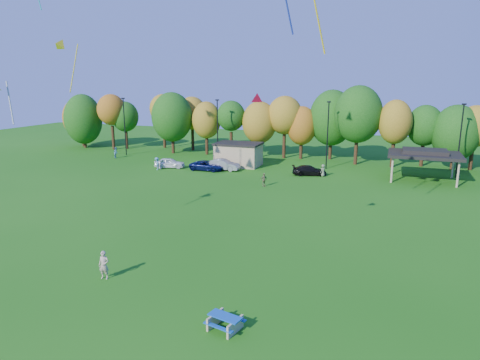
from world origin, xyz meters
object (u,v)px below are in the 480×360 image
(kite_flyer, at_px, (104,265))
(car_c, at_px, (207,166))
(picnic_table, at_px, (225,321))
(car_d, at_px, (309,170))
(car_a, at_px, (170,163))
(car_b, at_px, (223,165))

(kite_flyer, distance_m, car_c, 32.26)
(picnic_table, bearing_deg, kite_flyer, 177.15)
(car_c, relative_size, car_d, 1.08)
(kite_flyer, relative_size, car_d, 0.41)
(car_c, bearing_deg, car_a, 92.27)
(car_a, bearing_deg, car_d, -99.92)
(picnic_table, bearing_deg, car_d, 107.42)
(picnic_table, height_order, car_c, car_c)
(picnic_table, height_order, kite_flyer, kite_flyer)
(car_b, bearing_deg, car_c, 111.73)
(car_b, distance_m, car_c, 2.15)
(picnic_table, relative_size, car_a, 0.47)
(picnic_table, distance_m, car_d, 35.77)
(picnic_table, xyz_separation_m, car_b, (-14.23, 34.83, 0.33))
(kite_flyer, xyz_separation_m, car_b, (-5.30, 32.29, -0.14))
(car_b, bearing_deg, picnic_table, -159.56)
(picnic_table, bearing_deg, car_c, 128.54)
(car_a, distance_m, car_d, 19.06)
(picnic_table, bearing_deg, car_a, 135.80)
(car_a, bearing_deg, picnic_table, -163.06)
(kite_flyer, height_order, car_a, kite_flyer)
(car_a, height_order, car_d, car_a)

